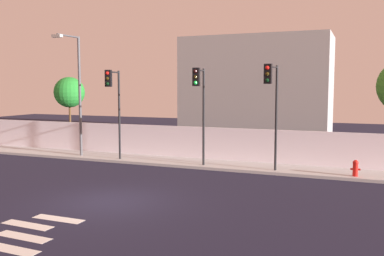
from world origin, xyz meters
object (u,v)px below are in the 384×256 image
fire_hydrant (355,167)px  roadside_tree_leftmost (69,92)px  traffic_light_left (114,95)px  traffic_light_right (272,95)px  traffic_light_center (200,96)px  street_lamp_curbside (77,86)px

fire_hydrant → roadside_tree_leftmost: 19.33m
traffic_light_left → traffic_light_right: bearing=-0.7°
traffic_light_center → street_lamp_curbside: bearing=176.1°
traffic_light_left → traffic_light_center: bearing=0.7°
traffic_light_right → street_lamp_curbside: street_lamp_curbside is taller
traffic_light_center → street_lamp_curbside: size_ratio=0.72×
traffic_light_right → roadside_tree_leftmost: (-14.95, 4.26, -0.02)m
traffic_light_center → traffic_light_right: 3.70m
traffic_light_right → street_lamp_curbside: bearing=176.5°
fire_hydrant → roadside_tree_leftmost: size_ratio=0.15×
traffic_light_left → fire_hydrant: 12.92m
traffic_light_left → roadside_tree_leftmost: size_ratio=1.01×
traffic_light_right → traffic_light_center: bearing=177.3°
traffic_light_left → street_lamp_curbside: 3.00m
traffic_light_left → roadside_tree_leftmost: (-6.22, 4.14, 0.08)m
traffic_light_left → traffic_light_center: 5.04m
traffic_light_center → roadside_tree_leftmost: traffic_light_center is taller
fire_hydrant → roadside_tree_leftmost: (-18.71, 3.54, 3.31)m
traffic_light_left → roadside_tree_leftmost: traffic_light_left is taller
street_lamp_curbside → traffic_light_center: bearing=-3.9°
traffic_light_left → fire_hydrant: bearing=2.8°
traffic_light_center → roadside_tree_leftmost: (-11.26, 4.08, 0.06)m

